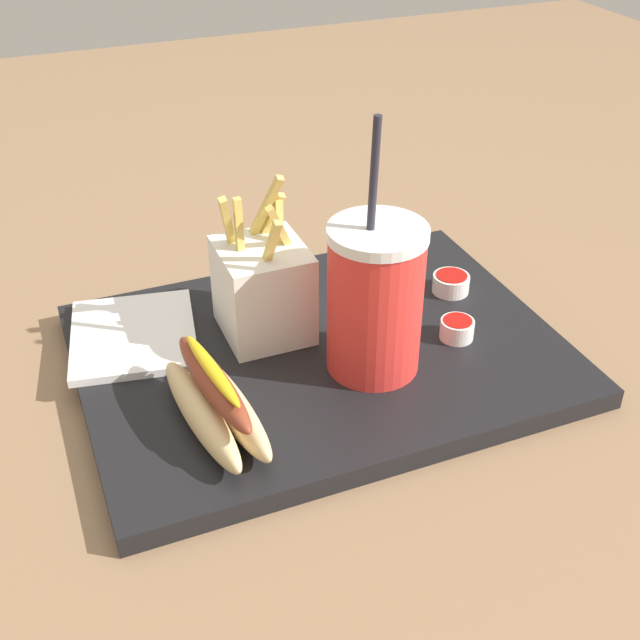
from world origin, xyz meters
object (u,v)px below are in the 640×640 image
Objects in this scene: soda_cup at (375,299)px; ketchup_cup_1 at (457,328)px; hot_dog_1 at (215,402)px; ketchup_cup_2 at (451,282)px; fries_basket at (263,288)px; napkin_stack at (133,335)px.

ketchup_cup_1 is (-0.10, -0.01, -0.06)m from soda_cup.
hot_dog_1 is 0.31m from ketchup_cup_2.
soda_cup is 1.51× the size of hot_dog_1.
napkin_stack is (0.12, -0.03, -0.04)m from fries_basket.
hot_dog_1 reaches higher than napkin_stack.
ketchup_cup_1 is (-0.25, -0.04, -0.01)m from hot_dog_1.
soda_cup is 0.11m from ketchup_cup_1.
hot_dog_1 is at bearing 8.25° from ketchup_cup_1.
ketchup_cup_1 is (-0.17, 0.08, -0.04)m from fries_basket.
soda_cup reaches higher than napkin_stack.
napkin_stack is (0.29, -0.12, -0.01)m from ketchup_cup_1.
napkin_stack is (0.20, -0.13, -0.07)m from soda_cup.
soda_cup is at bearing 147.56° from napkin_stack.
ketchup_cup_1 is at bearing 153.91° from fries_basket.
soda_cup is 1.79× the size of napkin_stack.
hot_dog_1 is 4.11× the size of ketchup_cup_2.
fries_basket is 0.14m from napkin_stack.
napkin_stack is at bearing -15.55° from fries_basket.
hot_dog_1 is at bearing 55.02° from fries_basket.
ketchup_cup_2 is (-0.21, 0.01, -0.04)m from fries_basket.
fries_basket is 1.18× the size of napkin_stack.
fries_basket reaches higher than ketchup_cup_1.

